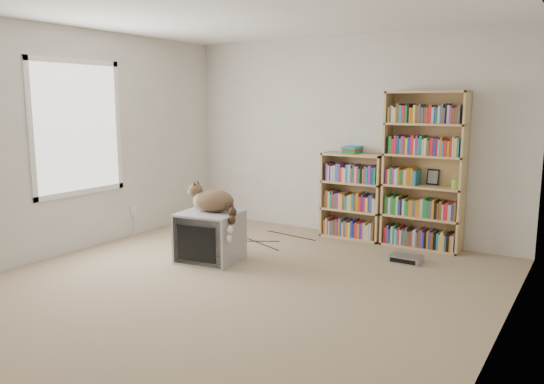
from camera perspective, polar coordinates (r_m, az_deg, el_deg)
The scene contains 16 objects.
floor at distance 4.92m, azimuth -4.70°, elevation -10.40°, with size 4.50×5.00×0.01m, color tan.
wall_back at distance 6.80m, azimuth 7.97°, elevation 5.89°, with size 4.50×0.02×2.50m, color silver.
wall_left at distance 6.26m, azimuth -21.62°, elevation 4.99°, with size 0.02×5.00×2.50m, color silver.
wall_right at distance 3.75m, azimuth 23.68°, elevation 2.17°, with size 0.02×5.00×2.50m, color silver.
ceiling at distance 4.70m, azimuth -5.15°, elevation 19.60°, with size 4.50×5.00×0.02m, color white.
window at distance 6.37m, azimuth -20.18°, elevation 6.50°, with size 0.02×1.22×1.52m, color white.
crt_tv at distance 5.73m, azimuth -6.65°, elevation -4.78°, with size 0.69×0.64×0.53m.
cat at distance 5.63m, azimuth -6.02°, elevation -1.33°, with size 0.71×0.47×0.53m.
bookcase_tall at distance 6.34m, azimuth 16.03°, elevation 1.79°, with size 0.90×0.30×1.81m.
bookcase_short at distance 6.69m, azimuth 8.72°, elevation -0.75°, with size 0.77×0.30×1.06m.
book_stack at distance 6.65m, azimuth 8.53°, elevation 4.52°, with size 0.21×0.27×0.09m, color red.
green_mug at distance 6.24m, azimuth 19.17°, elevation 0.86°, with size 0.09×0.09×0.10m, color #7FC237.
framed_print at distance 6.40m, azimuth 16.94°, elevation 1.56°, with size 0.14×0.01×0.18m, color black.
dvd_player at distance 5.87m, azimuth 14.21°, elevation -6.96°, with size 0.32×0.23×0.07m, color #A1A1A6.
wall_outlet at distance 6.99m, azimuth -14.72°, elevation -1.94°, with size 0.01×0.08×0.13m, color silver.
floor_cables at distance 6.47m, azimuth 2.30°, elevation -5.42°, with size 1.20×0.70×0.01m, color black, non-canonical shape.
Camera 1 is at (2.80, -3.68, 1.69)m, focal length 35.00 mm.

